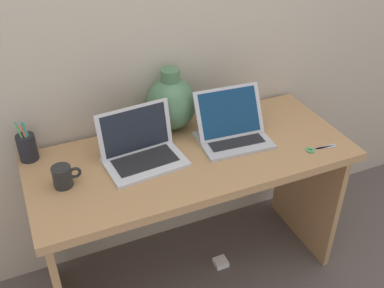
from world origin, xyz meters
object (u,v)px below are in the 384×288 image
at_px(pen_cup, 27,147).
at_px(laptop_left, 141,147).
at_px(laptop_right, 232,127).
at_px(green_vase, 171,103).
at_px(power_brick, 221,262).
at_px(coffee_mug, 63,176).
at_px(scissors, 316,149).

bearing_deg(pen_cup, laptop_left, -23.12).
xyz_separation_m(laptop_right, pen_cup, (-0.87, 0.20, 0.00)).
height_order(laptop_left, green_vase, green_vase).
xyz_separation_m(pen_cup, power_brick, (0.81, -0.27, -0.80)).
bearing_deg(laptop_left, pen_cup, 156.88).
relative_size(coffee_mug, scissors, 0.78).
bearing_deg(scissors, laptop_left, 161.43).
bearing_deg(green_vase, power_brick, -60.30).
xyz_separation_m(laptop_right, power_brick, (-0.06, -0.07, -0.80)).
bearing_deg(laptop_left, scissors, -18.57).
bearing_deg(laptop_right, laptop_left, 178.34).
xyz_separation_m(green_vase, coffee_mug, (-0.55, -0.24, -0.09)).
bearing_deg(power_brick, laptop_left, 167.57).
xyz_separation_m(scissors, power_brick, (-0.36, 0.16, -0.74)).
bearing_deg(pen_cup, coffee_mug, -66.39).
height_order(green_vase, pen_cup, green_vase).
relative_size(laptop_left, laptop_right, 1.06).
xyz_separation_m(laptop_right, green_vase, (-0.21, 0.20, 0.07)).
bearing_deg(green_vase, scissors, -40.25).
bearing_deg(laptop_left, laptop_right, -1.66).
relative_size(laptop_left, coffee_mug, 3.04).
relative_size(green_vase, power_brick, 4.26).
height_order(laptop_left, scissors, laptop_left).
distance_m(laptop_right, coffee_mug, 0.77).
relative_size(green_vase, coffee_mug, 2.60).
xyz_separation_m(coffee_mug, scissors, (1.07, -0.20, -0.04)).
height_order(green_vase, power_brick, green_vase).
distance_m(laptop_left, coffee_mug, 0.34).
bearing_deg(scissors, power_brick, 155.54).
xyz_separation_m(coffee_mug, pen_cup, (-0.10, 0.24, 0.02)).
relative_size(laptop_right, pen_cup, 1.70).
distance_m(laptop_right, green_vase, 0.30).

